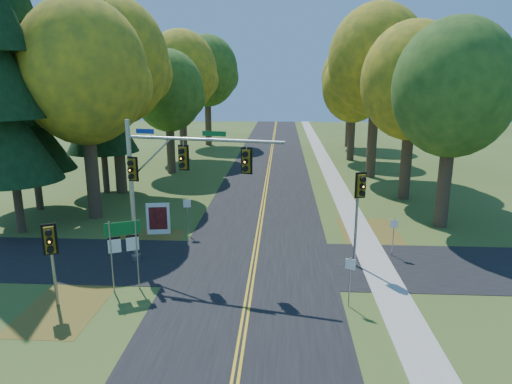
# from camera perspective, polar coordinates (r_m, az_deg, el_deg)

# --- Properties ---
(ground) EXTENTS (160.00, 160.00, 0.00)m
(ground) POSITION_cam_1_polar(r_m,az_deg,el_deg) (21.72, -0.62, -10.94)
(ground) COLOR #384D1B
(ground) RESTS_ON ground
(road_main) EXTENTS (8.00, 160.00, 0.02)m
(road_main) POSITION_cam_1_polar(r_m,az_deg,el_deg) (21.72, -0.62, -10.91)
(road_main) COLOR black
(road_main) RESTS_ON ground
(road_cross) EXTENTS (60.00, 6.00, 0.02)m
(road_cross) POSITION_cam_1_polar(r_m,az_deg,el_deg) (23.54, -0.28, -8.86)
(road_cross) COLOR black
(road_cross) RESTS_ON ground
(centerline_left) EXTENTS (0.10, 160.00, 0.01)m
(centerline_left) POSITION_cam_1_polar(r_m,az_deg,el_deg) (21.72, -0.89, -10.87)
(centerline_left) COLOR gold
(centerline_left) RESTS_ON road_main
(centerline_right) EXTENTS (0.10, 160.00, 0.01)m
(centerline_right) POSITION_cam_1_polar(r_m,az_deg,el_deg) (21.70, -0.35, -10.88)
(centerline_right) COLOR gold
(centerline_right) RESTS_ON road_main
(sidewalk_east) EXTENTS (1.60, 160.00, 0.06)m
(sidewalk_east) POSITION_cam_1_polar(r_m,az_deg,el_deg) (22.20, 15.86, -10.85)
(sidewalk_east) COLOR #9E998E
(sidewalk_east) RESTS_ON ground
(leaf_patch_w_near) EXTENTS (4.00, 6.00, 0.00)m
(leaf_patch_w_near) POSITION_cam_1_polar(r_m,az_deg,el_deg) (26.55, -14.24, -6.61)
(leaf_patch_w_near) COLOR brown
(leaf_patch_w_near) RESTS_ON ground
(leaf_patch_e) EXTENTS (3.50, 8.00, 0.00)m
(leaf_patch_e) POSITION_cam_1_polar(r_m,az_deg,el_deg) (27.77, 14.47, -5.70)
(leaf_patch_e) COLOR brown
(leaf_patch_e) RESTS_ON ground
(leaf_patch_w_far) EXTENTS (3.00, 5.00, 0.00)m
(leaf_patch_w_far) POSITION_cam_1_polar(r_m,az_deg,el_deg) (20.97, -22.73, -13.06)
(leaf_patch_w_far) COLOR brown
(leaf_patch_w_far) RESTS_ON ground
(tree_w_a) EXTENTS (8.00, 8.00, 14.15)m
(tree_w_a) POSITION_cam_1_polar(r_m,az_deg,el_deg) (31.60, -20.60, 13.75)
(tree_w_a) COLOR #38281C
(tree_w_a) RESTS_ON ground
(tree_e_a) EXTENTS (7.20, 7.20, 12.73)m
(tree_e_a) POSITION_cam_1_polar(r_m,az_deg,el_deg) (30.19, 23.57, 11.69)
(tree_e_a) COLOR #38281C
(tree_e_a) RESTS_ON ground
(tree_w_b) EXTENTS (8.60, 8.60, 15.38)m
(tree_w_b) POSITION_cam_1_polar(r_m,az_deg,el_deg) (38.26, -17.32, 15.23)
(tree_w_b) COLOR #38281C
(tree_w_b) RESTS_ON ground
(tree_e_b) EXTENTS (7.60, 7.60, 13.33)m
(tree_e_b) POSITION_cam_1_polar(r_m,az_deg,el_deg) (36.50, 19.06, 12.87)
(tree_e_b) COLOR #38281C
(tree_e_b) RESTS_ON ground
(tree_w_c) EXTENTS (6.80, 6.80, 11.91)m
(tree_w_c) POSITION_cam_1_polar(r_m,az_deg,el_deg) (45.45, -10.82, 12.26)
(tree_w_c) COLOR #38281C
(tree_w_c) RESTS_ON ground
(tree_e_c) EXTENTS (8.80, 8.80, 15.79)m
(tree_e_c) POSITION_cam_1_polar(r_m,az_deg,el_deg) (44.18, 14.98, 15.53)
(tree_e_c) COLOR #38281C
(tree_e_c) RESTS_ON ground
(tree_w_d) EXTENTS (8.20, 8.20, 14.56)m
(tree_w_d) POSITION_cam_1_polar(r_m,az_deg,el_deg) (54.06, -9.26, 14.52)
(tree_w_d) COLOR #38281C
(tree_w_d) RESTS_ON ground
(tree_e_d) EXTENTS (7.00, 7.00, 12.32)m
(tree_e_d) POSITION_cam_1_polar(r_m,az_deg,el_deg) (53.11, 12.17, 12.74)
(tree_e_d) COLOR #38281C
(tree_e_d) RESTS_ON ground
(tree_w_e) EXTENTS (8.40, 8.40, 14.97)m
(tree_w_e) POSITION_cam_1_polar(r_m,az_deg,el_deg) (64.56, -6.06, 14.78)
(tree_w_e) COLOR #38281C
(tree_w_e) RESTS_ON ground
(tree_e_e) EXTENTS (7.80, 7.80, 13.74)m
(tree_e_e) POSITION_cam_1_polar(r_m,az_deg,el_deg) (63.87, 11.85, 13.78)
(tree_e_e) COLOR #38281C
(tree_e_e) RESTS_ON ground
(pine_a) EXTENTS (5.60, 5.60, 19.48)m
(pine_a) POSITION_cam_1_polar(r_m,az_deg,el_deg) (30.15, -29.18, 12.34)
(pine_a) COLOR #38281C
(pine_a) RESTS_ON ground
(pine_b) EXTENTS (5.60, 5.60, 17.31)m
(pine_b) POSITION_cam_1_polar(r_m,az_deg,el_deg) (35.23, -26.75, 10.94)
(pine_b) COLOR #38281C
(pine_b) RESTS_ON ground
(pine_c) EXTENTS (5.60, 5.60, 20.56)m
(pine_c) POSITION_cam_1_polar(r_m,az_deg,el_deg) (38.43, -19.24, 14.07)
(pine_c) COLOR #38281C
(pine_c) RESTS_ON ground
(traffic_mast) EXTENTS (7.82, 2.01, 7.25)m
(traffic_mast) POSITION_cam_1_polar(r_m,az_deg,el_deg) (22.34, -11.15, 2.13)
(traffic_mast) COLOR #999DA1
(traffic_mast) RESTS_ON ground
(east_signal_pole) EXTENTS (0.55, 0.65, 4.83)m
(east_signal_pole) POSITION_cam_1_polar(r_m,az_deg,el_deg) (22.51, 12.81, -0.48)
(east_signal_pole) COLOR gray
(east_signal_pole) RESTS_ON ground
(ped_signal_pole) EXTENTS (0.53, 0.65, 3.61)m
(ped_signal_pole) POSITION_cam_1_polar(r_m,az_deg,el_deg) (20.04, -24.30, -6.14)
(ped_signal_pole) COLOR gray
(ped_signal_pole) RESTS_ON ground
(route_sign_cluster) EXTENTS (1.40, 0.68, 3.26)m
(route_sign_cluster) POSITION_cam_1_polar(r_m,az_deg,el_deg) (20.71, -16.25, -5.93)
(route_sign_cluster) COLOR gray
(route_sign_cluster) RESTS_ON ground
(info_kiosk) EXTENTS (1.40, 0.40, 1.91)m
(info_kiosk) POSITION_cam_1_polar(r_m,az_deg,el_deg) (28.09, -12.12, -3.29)
(info_kiosk) COLOR white
(info_kiosk) RESTS_ON ground
(reg_sign_e_north) EXTENTS (0.39, 0.12, 2.07)m
(reg_sign_e_north) POSITION_cam_1_polar(r_m,az_deg,el_deg) (25.06, 16.82, -4.61)
(reg_sign_e_north) COLOR gray
(reg_sign_e_north) RESTS_ON ground
(reg_sign_e_south) EXTENTS (0.39, 0.19, 2.17)m
(reg_sign_e_south) POSITION_cam_1_polar(r_m,az_deg,el_deg) (19.18, 11.68, -9.89)
(reg_sign_e_south) COLOR gray
(reg_sign_e_south) RESTS_ON ground
(reg_sign_w) EXTENTS (0.44, 0.11, 2.31)m
(reg_sign_w) POSITION_cam_1_polar(r_m,az_deg,el_deg) (27.30, -8.59, -2.26)
(reg_sign_w) COLOR gray
(reg_sign_w) RESTS_ON ground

